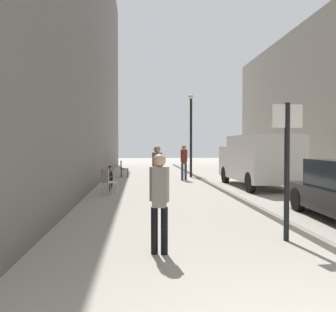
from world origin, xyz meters
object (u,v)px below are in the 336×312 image
(pedestrian_main_foreground, at_px, (184,160))
(delivery_van, at_px, (258,159))
(pedestrian_far_crossing, at_px, (159,196))
(cafe_chair_by_doorway, at_px, (108,180))
(pedestrian_mid_block, at_px, (157,168))
(cafe_chair_near_window, at_px, (123,168))
(lamp_post, at_px, (191,130))
(bicycle_leaning, at_px, (110,180))
(street_sign_post, at_px, (287,159))

(pedestrian_main_foreground, distance_m, delivery_van, 4.38)
(pedestrian_far_crossing, relative_size, cafe_chair_by_doorway, 1.76)
(pedestrian_main_foreground, height_order, delivery_van, delivery_van)
(pedestrian_mid_block, height_order, cafe_chair_near_window, pedestrian_mid_block)
(lamp_post, relative_size, cafe_chair_by_doorway, 5.06)
(pedestrian_main_foreground, xyz_separation_m, pedestrian_far_crossing, (-2.02, -12.87, -0.11))
(pedestrian_mid_block, height_order, lamp_post, lamp_post)
(pedestrian_main_foreground, relative_size, bicycle_leaning, 1.04)
(lamp_post, bearing_deg, pedestrian_main_foreground, -108.21)
(pedestrian_main_foreground, distance_m, cafe_chair_by_doorway, 6.50)
(lamp_post, bearing_deg, cafe_chair_by_doorway, -119.02)
(pedestrian_main_foreground, distance_m, lamp_post, 2.66)
(cafe_chair_near_window, bearing_deg, delivery_van, 47.98)
(pedestrian_main_foreground, height_order, street_sign_post, street_sign_post)
(lamp_post, bearing_deg, street_sign_post, -90.93)
(delivery_van, bearing_deg, pedestrian_main_foreground, 129.15)
(delivery_van, bearing_deg, cafe_chair_near_window, 135.85)
(delivery_van, relative_size, lamp_post, 1.14)
(bicycle_leaning, bearing_deg, pedestrian_mid_block, -54.15)
(delivery_van, xyz_separation_m, cafe_chair_near_window, (-6.07, 5.70, -0.67))
(pedestrian_main_foreground, xyz_separation_m, cafe_chair_by_doorway, (-3.48, -5.47, -0.52))
(pedestrian_far_crossing, distance_m, cafe_chair_near_window, 15.28)
(pedestrian_far_crossing, bearing_deg, bicycle_leaning, 112.42)
(bicycle_leaning, bearing_deg, cafe_chair_by_doorway, -88.42)
(pedestrian_main_foreground, xyz_separation_m, bicycle_leaning, (-3.52, -3.73, -0.69))
(pedestrian_mid_block, bearing_deg, pedestrian_far_crossing, -106.33)
(cafe_chair_by_doorway, bearing_deg, pedestrian_main_foreground, 105.81)
(pedestrian_far_crossing, relative_size, delivery_van, 0.31)
(pedestrian_far_crossing, distance_m, cafe_chair_by_doorway, 7.56)
(pedestrian_far_crossing, xyz_separation_m, street_sign_post, (2.44, 0.67, 0.59))
(lamp_post, height_order, cafe_chair_near_window, lamp_post)
(delivery_van, bearing_deg, street_sign_post, -106.14)
(pedestrian_main_foreground, bearing_deg, pedestrian_far_crossing, -110.66)
(lamp_post, relative_size, cafe_chair_near_window, 5.06)
(pedestrian_mid_block, xyz_separation_m, bicycle_leaning, (-1.80, 2.53, -0.66))
(cafe_chair_by_doorway, bearing_deg, pedestrian_far_crossing, -30.52)
(pedestrian_main_foreground, height_order, pedestrian_far_crossing, pedestrian_main_foreground)
(bicycle_leaning, height_order, cafe_chair_near_window, bicycle_leaning)
(delivery_van, relative_size, cafe_chair_by_doorway, 5.77)
(pedestrian_main_foreground, height_order, cafe_chair_by_doorway, pedestrian_main_foreground)
(pedestrian_main_foreground, xyz_separation_m, cafe_chair_near_window, (-3.25, 2.35, -0.52))
(pedestrian_main_foreground, relative_size, pedestrian_far_crossing, 1.11)
(pedestrian_mid_block, relative_size, cafe_chair_by_doorway, 1.91)
(cafe_chair_near_window, bearing_deg, pedestrian_mid_block, 11.26)
(street_sign_post, distance_m, lamp_post, 14.23)
(pedestrian_far_crossing, xyz_separation_m, lamp_post, (2.67, 14.85, 1.76))
(pedestrian_main_foreground, bearing_deg, lamp_post, 60.05)
(cafe_chair_near_window, height_order, cafe_chair_by_doorway, same)
(cafe_chair_near_window, bearing_deg, bicycle_leaning, -1.33)
(pedestrian_main_foreground, xyz_separation_m, street_sign_post, (0.42, -12.20, 0.48))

